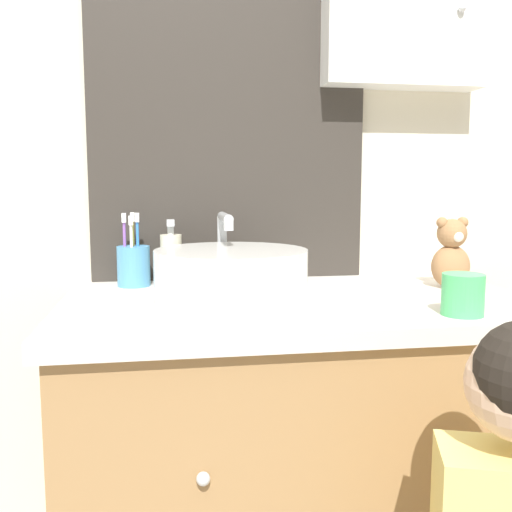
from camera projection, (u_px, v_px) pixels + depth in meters
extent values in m
cube|color=beige|center=(270.00, 142.00, 1.53)|extent=(3.20, 0.06, 2.50)
cube|color=#332D28|center=(229.00, 93.00, 1.46)|extent=(0.71, 0.02, 1.25)
cube|color=#B2C1CC|center=(229.00, 93.00, 1.45)|extent=(0.65, 0.01, 1.19)
sphere|color=silver|center=(462.00, 8.00, 1.42)|extent=(0.02, 0.02, 0.02)
cube|color=#A37A4C|center=(295.00, 495.00, 1.31)|extent=(0.97, 0.56, 0.86)
cube|color=beige|center=(297.00, 305.00, 1.25)|extent=(1.01, 0.60, 0.03)
sphere|color=silver|center=(203.00, 479.00, 0.96)|extent=(0.02, 0.02, 0.02)
sphere|color=silver|center=(454.00, 459.00, 1.04)|extent=(0.02, 0.02, 0.02)
cylinder|color=silver|center=(231.00, 275.00, 1.22)|extent=(0.33, 0.33, 0.11)
cylinder|color=silver|center=(231.00, 251.00, 1.21)|extent=(0.27, 0.27, 0.01)
cylinder|color=silver|center=(222.00, 251.00, 1.40)|extent=(0.02, 0.02, 0.17)
cylinder|color=silver|center=(225.00, 218.00, 1.32)|extent=(0.02, 0.15, 0.02)
cylinder|color=silver|center=(229.00, 225.00, 1.25)|extent=(0.02, 0.02, 0.02)
sphere|color=white|center=(258.00, 268.00, 1.42)|extent=(0.06, 0.06, 0.06)
cylinder|color=#4C93C6|center=(134.00, 266.00, 1.39)|extent=(0.08, 0.08, 0.10)
cylinder|color=#3884DB|center=(138.00, 247.00, 1.39)|extent=(0.01, 0.01, 0.17)
cube|color=white|center=(137.00, 217.00, 1.38)|extent=(0.01, 0.02, 0.02)
cylinder|color=#E5CC4C|center=(133.00, 247.00, 1.39)|extent=(0.01, 0.01, 0.17)
cube|color=white|center=(132.00, 217.00, 1.38)|extent=(0.01, 0.02, 0.02)
cylinder|color=#8E56B7|center=(125.00, 248.00, 1.38)|extent=(0.01, 0.01, 0.17)
cube|color=white|center=(124.00, 218.00, 1.37)|extent=(0.01, 0.02, 0.02)
cylinder|color=white|center=(132.00, 250.00, 1.36)|extent=(0.01, 0.01, 0.16)
cube|color=white|center=(131.00, 220.00, 1.35)|extent=(0.01, 0.02, 0.02)
cylinder|color=beige|center=(171.00, 260.00, 1.41)|extent=(0.05, 0.05, 0.12)
cylinder|color=silver|center=(171.00, 230.00, 1.40)|extent=(0.02, 0.02, 0.02)
cube|color=silver|center=(171.00, 223.00, 1.39)|extent=(0.02, 0.03, 0.02)
cylinder|color=#3884DB|center=(512.00, 389.00, 1.14)|extent=(0.02, 0.05, 0.12)
ellipsoid|color=#9E7047|center=(450.00, 266.00, 1.37)|extent=(0.09, 0.07, 0.10)
sphere|color=#9E7047|center=(452.00, 234.00, 1.36)|extent=(0.07, 0.07, 0.07)
sphere|color=#9E7047|center=(442.00, 223.00, 1.35)|extent=(0.03, 0.03, 0.03)
sphere|color=#9E7047|center=(463.00, 222.00, 1.36)|extent=(0.03, 0.03, 0.03)
sphere|color=silver|center=(458.00, 237.00, 1.33)|extent=(0.02, 0.02, 0.02)
cylinder|color=#4CC670|center=(463.00, 295.00, 1.08)|extent=(0.08, 0.08, 0.08)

